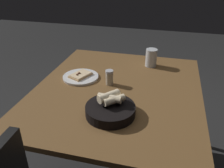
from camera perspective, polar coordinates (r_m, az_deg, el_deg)
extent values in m
cube|color=brown|center=(1.41, 1.37, -1.60)|extent=(1.13, 0.98, 0.03)
cylinder|color=black|center=(2.13, -6.90, -2.01)|extent=(0.04, 0.04, 0.70)
cylinder|color=black|center=(2.02, 16.59, -5.00)|extent=(0.04, 0.04, 0.70)
cylinder|color=silver|center=(1.54, -7.62, 1.72)|extent=(0.23, 0.23, 0.01)
cube|color=tan|center=(1.53, -7.65, 2.12)|extent=(0.16, 0.14, 0.01)
cube|color=beige|center=(1.53, -7.67, 2.39)|extent=(0.15, 0.13, 0.01)
sphere|color=brown|center=(1.51, -8.43, 2.24)|extent=(0.02, 0.02, 0.02)
sphere|color=brown|center=(1.53, -7.94, 2.59)|extent=(0.02, 0.02, 0.02)
sphere|color=brown|center=(1.53, -8.08, 2.55)|extent=(0.02, 0.02, 0.02)
cylinder|color=black|center=(1.17, -0.39, -6.42)|extent=(0.25, 0.25, 0.05)
cylinder|color=beige|center=(1.14, 0.55, -3.92)|extent=(0.10, 0.10, 0.04)
cylinder|color=beige|center=(1.16, -0.76, -3.03)|extent=(0.12, 0.11, 0.04)
cylinder|color=beige|center=(1.15, -0.60, -3.44)|extent=(0.05, 0.12, 0.04)
cylinder|color=#A41B14|center=(1.13, -1.95, -8.06)|extent=(0.06, 0.06, 0.03)
cylinder|color=silver|center=(1.70, 9.52, 6.32)|extent=(0.08, 0.08, 0.13)
cylinder|color=#C6741E|center=(1.70, 9.46, 5.68)|extent=(0.07, 0.07, 0.08)
cylinder|color=#BFB299|center=(1.43, -0.63, 1.34)|extent=(0.05, 0.05, 0.08)
cylinder|color=maroon|center=(1.44, -0.62, 0.71)|extent=(0.04, 0.04, 0.04)
cylinder|color=#B7B7BC|center=(1.41, -0.64, 3.04)|extent=(0.05, 0.05, 0.01)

